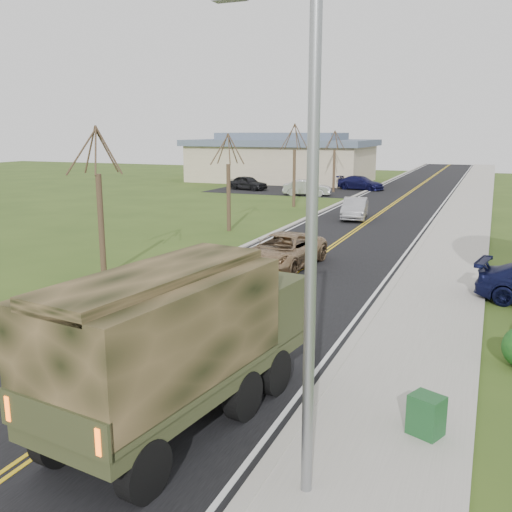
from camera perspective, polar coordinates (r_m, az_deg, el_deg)
The scene contains 18 objects.
ground at distance 12.72m, azimuth -17.10°, elevation -15.61°, with size 160.00×160.00×0.00m, color #304717.
road at distance 49.41m, azimuth 13.81°, elevation 5.24°, with size 8.00×120.00×0.01m, color black.
curb_right at distance 48.95m, azimuth 18.63°, elevation 4.95°, with size 0.30×120.00×0.12m, color #9E998E.
sidewalk_right at distance 48.87m, azimuth 20.68°, elevation 4.78°, with size 3.20×120.00×0.10m, color #9E998E.
curb_left at distance 50.20m, azimuth 9.11°, elevation 5.60°, with size 0.30×120.00×0.10m, color #9E998E.
street_light at distance 8.51m, azimuth 4.93°, elevation 2.72°, with size 1.65×0.22×8.00m.
bare_tree_a at distance 23.69m, azimuth -15.29°, elevation 4.12°, with size 1.93×2.26×6.08m.
bare_tree_b at distance 33.91m, azimuth -2.77°, elevation 6.66°, with size 1.83×2.14×5.73m.
bare_tree_c at distance 44.99m, azimuth 3.84°, elevation 8.45°, with size 2.04×2.39×6.42m.
bare_tree_d at distance 56.48m, azimuth 7.81°, elevation 8.93°, with size 1.88×2.20×5.91m.
commercial_building at distance 68.67m, azimuth 2.64°, elevation 9.74°, with size 25.50×21.50×5.65m.
military_truck at distance 11.48m, azimuth -7.70°, elevation -7.71°, with size 3.23×7.00×3.37m.
suv_champagne at distance 24.87m, azimuth 2.69°, elevation 0.51°, with size 2.45×5.32×1.48m, color #967754.
sedan_silver at distance 39.29m, azimuth 9.85°, elevation 4.70°, with size 1.51×4.34×1.43m, color #ABAAAF.
utility_box_near at distance 11.86m, azimuth 16.66°, elevation -14.99°, with size 0.60×0.50×0.80m, color #1B4C24.
lot_car_dark at distance 58.14m, azimuth -0.84°, elevation 7.32°, with size 1.69×4.19×1.43m, color black.
lot_car_silver at distance 53.18m, azimuth 5.13°, elevation 6.81°, with size 1.53×4.38×1.44m, color #ABABB0.
lot_car_navy at distance 59.19m, azimuth 10.43°, elevation 7.20°, with size 1.95×4.81×1.40m, color #0F103A.
Camera 1 is at (7.43, -8.50, 5.86)m, focal length 40.00 mm.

